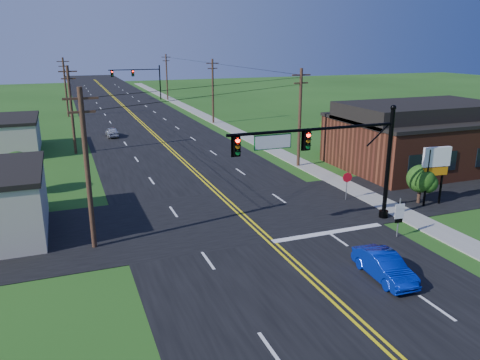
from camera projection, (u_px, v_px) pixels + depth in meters
name	position (u px, v px, depth m)	size (l,w,h in m)	color
ground	(333.00, 303.00, 20.89)	(260.00, 260.00, 0.00)	#214B15
road_main	(143.00, 125.00, 65.66)	(16.00, 220.00, 0.04)	black
road_cross	(238.00, 214.00, 31.63)	(70.00, 10.00, 0.04)	black
sidewalk	(238.00, 132.00, 60.30)	(2.00, 160.00, 0.08)	gray
signal_mast_main	(329.00, 154.00, 28.19)	(11.30, 0.60, 7.48)	black
signal_mast_far	(138.00, 77.00, 92.78)	(10.98, 0.60, 7.48)	black
brick_building	(417.00, 142.00, 43.20)	(14.20, 11.20, 4.70)	#5D2B1A
utility_pole_left_a	(87.00, 167.00, 25.25)	(1.80, 0.28, 9.00)	#392219
utility_pole_left_b	(71.00, 108.00, 47.64)	(1.80, 0.28, 9.00)	#392219
utility_pole_left_c	(65.00, 86.00, 71.83)	(1.80, 0.28, 9.00)	#392219
utility_pole_right_a	(300.00, 116.00, 42.61)	(1.80, 0.28, 9.00)	#392219
utility_pole_right_b	(213.00, 90.00, 65.90)	(1.80, 0.28, 9.00)	#392219
utility_pole_right_c	(167.00, 76.00, 92.77)	(1.80, 0.28, 9.00)	#392219
tree_right_back	(334.00, 128.00, 48.92)	(3.00, 3.00, 4.10)	#392219
shrub_corner	(421.00, 179.00, 33.33)	(2.00, 2.00, 2.86)	#392219
tree_left	(18.00, 167.00, 35.18)	(2.40, 2.40, 3.37)	#392219
blue_car	(384.00, 267.00, 22.88)	(1.38, 3.94, 1.30)	#0722A8
distant_car	(112.00, 132.00, 57.36)	(1.38, 3.42, 1.16)	silver
route_sign	(399.00, 215.00, 27.53)	(0.61, 0.12, 2.45)	slate
stop_sign	(347.00, 180.00, 34.10)	(0.75, 0.14, 2.12)	slate
pylon_sign	(436.00, 163.00, 32.60)	(2.08, 0.53, 4.24)	black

